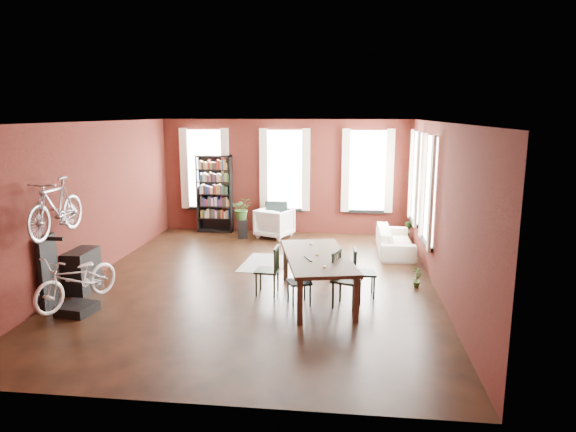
# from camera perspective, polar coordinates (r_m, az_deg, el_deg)

# --- Properties ---
(room) EXTENTS (9.00, 9.04, 3.22)m
(room) POSITION_cam_1_polar(r_m,az_deg,el_deg) (10.62, -1.52, 4.71)
(room) COLOR black
(room) RESTS_ON ground
(dining_table) EXTENTS (1.61, 2.61, 0.83)m
(dining_table) POSITION_cam_1_polar(r_m,az_deg,el_deg) (9.48, 3.23, -6.81)
(dining_table) COLOR #4C3C2D
(dining_table) RESTS_ON ground
(dining_chair_a) EXTENTS (0.51, 0.51, 0.84)m
(dining_chair_a) POSITION_cam_1_polar(r_m,az_deg,el_deg) (9.20, 1.24, -7.31)
(dining_chair_a) COLOR #173033
(dining_chair_a) RESTS_ON ground
(dining_chair_b) EXTENTS (0.45, 0.45, 0.92)m
(dining_chair_b) POSITION_cam_1_polar(r_m,az_deg,el_deg) (9.71, -2.33, -6.06)
(dining_chair_b) COLOR #20301C
(dining_chair_b) RESTS_ON ground
(dining_chair_c) EXTENTS (0.58, 0.58, 0.99)m
(dining_chair_c) POSITION_cam_1_polar(r_m,az_deg,el_deg) (9.12, 6.55, -7.05)
(dining_chair_c) COLOR black
(dining_chair_c) RESTS_ON ground
(dining_chair_d) EXTENTS (0.44, 0.44, 0.90)m
(dining_chair_d) POSITION_cam_1_polar(r_m,az_deg,el_deg) (9.69, 8.47, -6.27)
(dining_chair_d) COLOR #163230
(dining_chair_d) RESTS_ON ground
(bookshelf) EXTENTS (1.00, 0.32, 2.20)m
(bookshelf) POSITION_cam_1_polar(r_m,az_deg,el_deg) (14.79, -8.14, 2.45)
(bookshelf) COLOR black
(bookshelf) RESTS_ON ground
(white_armchair) EXTENTS (1.10, 1.07, 0.88)m
(white_armchair) POSITION_cam_1_polar(r_m,az_deg,el_deg) (14.09, -1.50, -0.60)
(white_armchair) COLOR white
(white_armchair) RESTS_ON ground
(cream_sofa) EXTENTS (0.61, 2.08, 0.81)m
(cream_sofa) POSITION_cam_1_polar(r_m,az_deg,el_deg) (12.84, 11.83, -2.20)
(cream_sofa) COLOR beige
(cream_sofa) RESTS_ON ground
(striped_rug) EXTENTS (1.07, 1.61, 0.01)m
(striped_rug) POSITION_cam_1_polar(r_m,az_deg,el_deg) (11.75, -2.59, -5.26)
(striped_rug) COLOR black
(striped_rug) RESTS_ON ground
(bike_trainer) EXTENTS (0.63, 0.63, 0.16)m
(bike_trainer) POSITION_cam_1_polar(r_m,az_deg,el_deg) (9.63, -22.37, -9.50)
(bike_trainer) COLOR black
(bike_trainer) RESTS_ON ground
(bike_wall_rack) EXTENTS (0.16, 0.60, 1.30)m
(bike_wall_rack) POSITION_cam_1_polar(r_m,az_deg,el_deg) (9.91, -25.08, -5.65)
(bike_wall_rack) COLOR black
(bike_wall_rack) RESTS_ON ground
(console_table) EXTENTS (0.40, 0.80, 0.80)m
(console_table) POSITION_cam_1_polar(r_m,az_deg,el_deg) (10.66, -21.91, -5.63)
(console_table) COLOR black
(console_table) RESTS_ON ground
(plant_stand) EXTENTS (0.31, 0.31, 0.52)m
(plant_stand) POSITION_cam_1_polar(r_m,az_deg,el_deg) (14.08, -5.06, -1.43)
(plant_stand) COLOR black
(plant_stand) RESTS_ON ground
(plant_by_sofa) EXTENTS (0.44, 0.63, 0.25)m
(plant_by_sofa) POSITION_cam_1_polar(r_m,az_deg,el_deg) (14.08, 13.04, -2.22)
(plant_by_sofa) COLOR #315F26
(plant_by_sofa) RESTS_ON ground
(plant_small) EXTENTS (0.48, 0.46, 0.16)m
(plant_small) POSITION_cam_1_polar(r_m,az_deg,el_deg) (10.45, 14.08, -7.33)
(plant_small) COLOR #386227
(plant_small) RESTS_ON ground
(bicycle_floor) EXTENTS (0.86, 1.04, 1.69)m
(bicycle_floor) POSITION_cam_1_polar(r_m,az_deg,el_deg) (9.37, -22.57, -4.14)
(bicycle_floor) COLOR silver
(bicycle_floor) RESTS_ON bike_trainer
(bicycle_hung) EXTENTS (0.47, 1.00, 1.66)m
(bicycle_hung) POSITION_cam_1_polar(r_m,az_deg,el_deg) (9.48, -24.54, 2.85)
(bicycle_hung) COLOR #A5A8AD
(bicycle_hung) RESTS_ON bike_wall_rack
(plant_on_stand) EXTENTS (0.70, 0.74, 0.48)m
(plant_on_stand) POSITION_cam_1_polar(r_m,az_deg,el_deg) (13.98, -5.14, 0.57)
(plant_on_stand) COLOR #305D25
(plant_on_stand) RESTS_ON plant_stand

